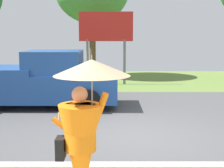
{
  "coord_description": "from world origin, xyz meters",
  "views": [
    {
      "loc": [
        -0.52,
        -7.51,
        2.39
      ],
      "look_at": [
        -0.48,
        1.0,
        1.1
      ],
      "focal_mm": 51.85,
      "sensor_mm": 36.0,
      "label": 1
    }
  ],
  "objects": [
    {
      "name": "ground_plane",
      "position": [
        0.0,
        2.95,
        -0.05
      ],
      "size": [
        40.0,
        22.0,
        0.2
      ],
      "color": "#4C4C4F"
    },
    {
      "name": "monk_pedestrian",
      "position": [
        -0.92,
        -3.19,
        1.12
      ],
      "size": [
        1.1,
        1.05,
        2.13
      ],
      "rotation": [
        0.0,
        0.0,
        -0.3
      ],
      "color": "orange",
      "rests_on": "ground_plane"
    },
    {
      "name": "pickup_truck",
      "position": [
        -2.92,
        3.24,
        0.87
      ],
      "size": [
        5.2,
        2.28,
        1.88
      ],
      "rotation": [
        0.0,
        0.0,
        -0.02
      ],
      "color": "#1E478C",
      "rests_on": "ground_plane"
    },
    {
      "name": "roadside_billboard",
      "position": [
        -0.81,
        8.21,
        2.55
      ],
      "size": [
        2.6,
        0.12,
        3.5
      ],
      "color": "slate",
      "rests_on": "ground_plane"
    }
  ]
}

